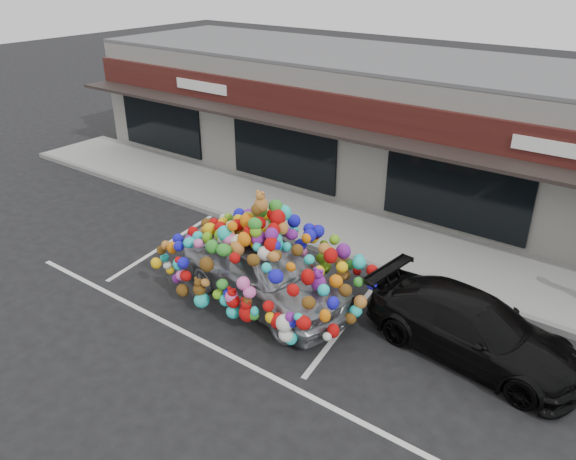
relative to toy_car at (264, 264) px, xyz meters
The scene contains 9 objects.
ground 1.28m from the toy_car, 160.87° to the left, with size 90.00×90.00×0.00m, color black.
shop_building 8.83m from the toy_car, 95.13° to the left, with size 24.00×7.20×4.31m.
sidewalk 4.43m from the toy_car, 100.37° to the left, with size 26.00×3.00×0.15m, color gray.
kerb 3.02m from the toy_car, 105.76° to the left, with size 26.00×0.18×0.16m, color slate.
parking_stripe_left 4.13m from the toy_car, behind, with size 0.12×4.40×0.01m, color silver.
parking_stripe_mid 2.29m from the toy_car, 13.14° to the left, with size 0.12×4.40×0.01m, color silver.
lane_line 2.56m from the toy_car, 59.02° to the right, with size 14.00×0.12×0.01m, color silver.
toy_car is the anchor object (origin of this frame).
black_sedan 4.70m from the toy_car, 11.32° to the left, with size 4.40×1.79×1.28m, color black.
Camera 1 is at (7.88, -8.91, 7.32)m, focal length 35.00 mm.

